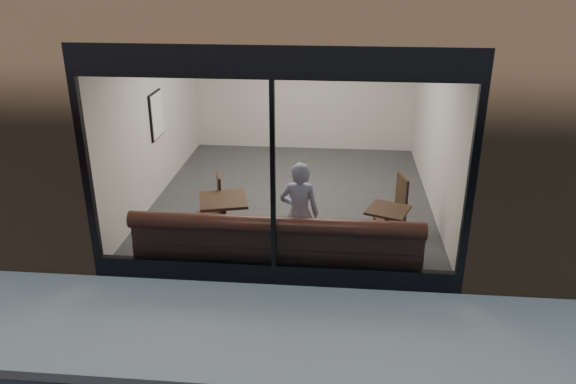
# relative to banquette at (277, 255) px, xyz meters

# --- Properties ---
(sidewalk_near) EXTENTS (40.00, 2.00, 0.01)m
(sidewalk_near) POSITION_rel_banquette_xyz_m (0.00, -1.45, -0.22)
(sidewalk_near) COLOR gray
(sidewalk_near) RESTS_ON ground
(host_building_pier_left) EXTENTS (2.50, 12.00, 3.20)m
(host_building_pier_left) POSITION_rel_banquette_xyz_m (-3.75, 5.55, 1.38)
(host_building_pier_left) COLOR brown
(host_building_pier_left) RESTS_ON ground
(host_building_pier_right) EXTENTS (2.50, 12.00, 3.20)m
(host_building_pier_right) POSITION_rel_banquette_xyz_m (3.75, 5.55, 1.38)
(host_building_pier_right) COLOR brown
(host_building_pier_right) RESTS_ON ground
(host_building_backfill) EXTENTS (5.00, 6.00, 3.20)m
(host_building_backfill) POSITION_rel_banquette_xyz_m (0.00, 8.55, 1.38)
(host_building_backfill) COLOR brown
(host_building_backfill) RESTS_ON ground
(cafe_floor) EXTENTS (6.00, 6.00, 0.00)m
(cafe_floor) POSITION_rel_banquette_xyz_m (0.00, 2.55, -0.21)
(cafe_floor) COLOR #2D2D30
(cafe_floor) RESTS_ON ground
(cafe_ceiling) EXTENTS (6.00, 6.00, 0.00)m
(cafe_ceiling) POSITION_rel_banquette_xyz_m (0.00, 2.55, 2.97)
(cafe_ceiling) COLOR white
(cafe_ceiling) RESTS_ON host_building_upper
(cafe_wall_back) EXTENTS (5.00, 0.00, 5.00)m
(cafe_wall_back) POSITION_rel_banquette_xyz_m (0.00, 5.54, 1.37)
(cafe_wall_back) COLOR silver
(cafe_wall_back) RESTS_ON ground
(cafe_wall_left) EXTENTS (0.00, 6.00, 6.00)m
(cafe_wall_left) POSITION_rel_banquette_xyz_m (-2.49, 2.55, 1.37)
(cafe_wall_left) COLOR silver
(cafe_wall_left) RESTS_ON ground
(cafe_wall_right) EXTENTS (0.00, 6.00, 6.00)m
(cafe_wall_right) POSITION_rel_banquette_xyz_m (2.49, 2.55, 1.37)
(cafe_wall_right) COLOR silver
(cafe_wall_right) RESTS_ON ground
(storefront_kick) EXTENTS (5.00, 0.10, 0.30)m
(storefront_kick) POSITION_rel_banquette_xyz_m (0.00, -0.40, -0.08)
(storefront_kick) COLOR black
(storefront_kick) RESTS_ON ground
(storefront_header) EXTENTS (5.00, 0.10, 0.40)m
(storefront_header) POSITION_rel_banquette_xyz_m (0.00, -0.40, 2.77)
(storefront_header) COLOR black
(storefront_header) RESTS_ON host_building_upper
(storefront_mullion) EXTENTS (0.06, 0.10, 2.50)m
(storefront_mullion) POSITION_rel_banquette_xyz_m (0.00, -0.40, 1.32)
(storefront_mullion) COLOR black
(storefront_mullion) RESTS_ON storefront_kick
(storefront_glass) EXTENTS (4.80, 0.00, 4.80)m
(storefront_glass) POSITION_rel_banquette_xyz_m (0.00, -0.43, 1.33)
(storefront_glass) COLOR white
(storefront_glass) RESTS_ON storefront_kick
(banquette) EXTENTS (4.00, 0.55, 0.45)m
(banquette) POSITION_rel_banquette_xyz_m (0.00, 0.00, 0.00)
(banquette) COLOR #3E1E16
(banquette) RESTS_ON cafe_floor
(person) EXTENTS (0.57, 0.38, 1.55)m
(person) POSITION_rel_banquette_xyz_m (0.29, 0.22, 0.55)
(person) COLOR #A3B1DD
(person) RESTS_ON cafe_floor
(cafe_table_left) EXTENTS (0.85, 0.85, 0.05)m
(cafe_table_left) POSITION_rel_banquette_xyz_m (-0.89, 0.68, 0.52)
(cafe_table_left) COLOR black
(cafe_table_left) RESTS_ON cafe_floor
(cafe_table_right) EXTENTS (0.72, 0.72, 0.04)m
(cafe_table_right) POSITION_rel_banquette_xyz_m (1.56, 0.55, 0.52)
(cafe_table_right) COLOR black
(cafe_table_right) RESTS_ON cafe_floor
(cafe_chair_left) EXTENTS (0.49, 0.49, 0.04)m
(cafe_chair_left) POSITION_rel_banquette_xyz_m (-1.25, 1.14, 0.01)
(cafe_chair_left) COLOR black
(cafe_chair_left) RESTS_ON cafe_floor
(cafe_chair_right) EXTENTS (0.55, 0.55, 0.04)m
(cafe_chair_right) POSITION_rel_banquette_xyz_m (1.66, 1.36, 0.01)
(cafe_chair_right) COLOR black
(cafe_chair_right) RESTS_ON cafe_floor
(wall_poster) EXTENTS (0.02, 0.59, 0.78)m
(wall_poster) POSITION_rel_banquette_xyz_m (-2.45, 2.60, 1.29)
(wall_poster) COLOR white
(wall_poster) RESTS_ON cafe_wall_left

